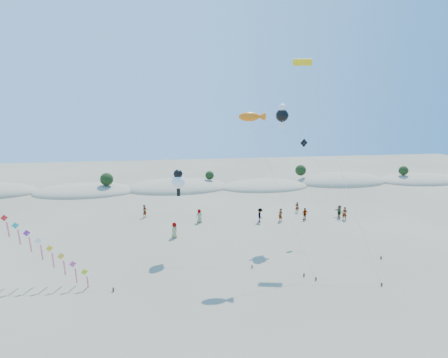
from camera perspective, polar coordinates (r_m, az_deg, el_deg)
ground at (r=26.77m, az=-4.30°, el=-23.96°), size 160.00×160.00×0.00m
dune_ridge at (r=68.65m, az=-6.28°, el=-1.35°), size 145.30×11.49×5.57m
fish_kite at (r=35.86m, az=4.32°, el=9.38°), size 6.07×6.29×14.64m
cartoon_kite_low at (r=38.72m, az=-6.98°, el=-0.21°), size 7.42×6.15×8.78m
cartoon_kite_high at (r=44.14m, az=8.85°, el=9.71°), size 2.28×12.89×15.35m
parafoil_kite at (r=42.53m, az=12.12°, el=16.34°), size 4.38×13.29×20.09m
dark_kite at (r=43.57m, az=14.80°, el=1.20°), size 5.74×9.43×11.35m
beachgoers at (r=49.69m, az=6.03°, el=-5.54°), size 27.28×9.30×1.87m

